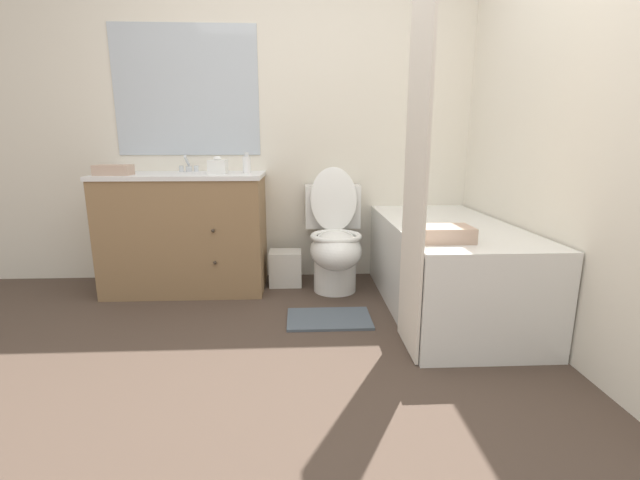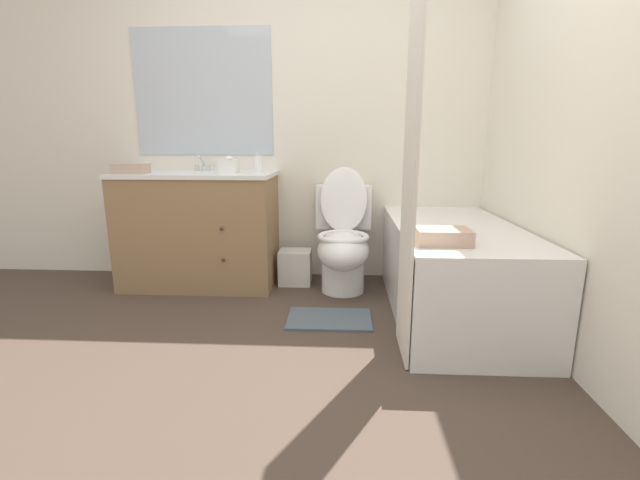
{
  "view_description": "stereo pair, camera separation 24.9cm",
  "coord_description": "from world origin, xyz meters",
  "px_view_note": "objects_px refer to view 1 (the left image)",
  "views": [
    {
      "loc": [
        0.04,
        -1.65,
        1.07
      ],
      "look_at": [
        0.15,
        0.78,
        0.51
      ],
      "focal_mm": 24.0,
      "sensor_mm": 36.0,
      "label": 1
    },
    {
      "loc": [
        0.29,
        -1.65,
        1.07
      ],
      "look_at": [
        0.15,
        0.78,
        0.51
      ],
      "focal_mm": 24.0,
      "sensor_mm": 36.0,
      "label": 2
    }
  ],
  "objects_px": {
    "bathtub": "(446,266)",
    "hand_towel_folded": "(113,170)",
    "toilet": "(335,242)",
    "vanity_cabinet": "(187,231)",
    "bath_towel_folded": "(446,234)",
    "wastebasket": "(286,268)",
    "bath_mat": "(329,319)",
    "sink_faucet": "(188,167)",
    "tissue_box": "(218,167)",
    "soap_dispenser": "(247,164)"
  },
  "relations": [
    {
      "from": "tissue_box",
      "to": "bath_mat",
      "type": "bearing_deg",
      "value": -39.32
    },
    {
      "from": "toilet",
      "to": "bathtub",
      "type": "xyz_separation_m",
      "value": [
        0.69,
        -0.41,
        -0.07
      ]
    },
    {
      "from": "bath_mat",
      "to": "bath_towel_folded",
      "type": "bearing_deg",
      "value": -29.52
    },
    {
      "from": "sink_faucet",
      "to": "bath_towel_folded",
      "type": "xyz_separation_m",
      "value": [
        1.58,
        -1.16,
        -0.28
      ]
    },
    {
      "from": "bathtub",
      "to": "tissue_box",
      "type": "bearing_deg",
      "value": 163.75
    },
    {
      "from": "bathtub",
      "to": "hand_towel_folded",
      "type": "distance_m",
      "value": 2.29
    },
    {
      "from": "wastebasket",
      "to": "bathtub",
      "type": "bearing_deg",
      "value": -26.36
    },
    {
      "from": "toilet",
      "to": "soap_dispenser",
      "type": "xyz_separation_m",
      "value": [
        -0.63,
        0.1,
        0.56
      ]
    },
    {
      "from": "sink_faucet",
      "to": "wastebasket",
      "type": "bearing_deg",
      "value": -11.1
    },
    {
      "from": "sink_faucet",
      "to": "bath_towel_folded",
      "type": "bearing_deg",
      "value": -36.26
    },
    {
      "from": "wastebasket",
      "to": "bath_mat",
      "type": "height_order",
      "value": "wastebasket"
    },
    {
      "from": "hand_towel_folded",
      "to": "sink_faucet",
      "type": "bearing_deg",
      "value": 38.38
    },
    {
      "from": "soap_dispenser",
      "to": "bath_mat",
      "type": "relative_size",
      "value": 0.29
    },
    {
      "from": "sink_faucet",
      "to": "bathtub",
      "type": "bearing_deg",
      "value": -20.55
    },
    {
      "from": "vanity_cabinet",
      "to": "soap_dispenser",
      "type": "height_order",
      "value": "soap_dispenser"
    },
    {
      "from": "toilet",
      "to": "soap_dispenser",
      "type": "distance_m",
      "value": 0.85
    },
    {
      "from": "sink_faucet",
      "to": "vanity_cabinet",
      "type": "bearing_deg",
      "value": -90.0
    },
    {
      "from": "wastebasket",
      "to": "toilet",
      "type": "bearing_deg",
      "value": -17.32
    },
    {
      "from": "toilet",
      "to": "wastebasket",
      "type": "distance_m",
      "value": 0.44
    },
    {
      "from": "vanity_cabinet",
      "to": "bath_mat",
      "type": "distance_m",
      "value": 1.27
    },
    {
      "from": "tissue_box",
      "to": "bath_towel_folded",
      "type": "relative_size",
      "value": 0.49
    },
    {
      "from": "toilet",
      "to": "bathtub",
      "type": "distance_m",
      "value": 0.81
    },
    {
      "from": "vanity_cabinet",
      "to": "wastebasket",
      "type": "relative_size",
      "value": 4.34
    },
    {
      "from": "sink_faucet",
      "to": "soap_dispenser",
      "type": "distance_m",
      "value": 0.48
    },
    {
      "from": "bath_towel_folded",
      "to": "soap_dispenser",
      "type": "bearing_deg",
      "value": 138.38
    },
    {
      "from": "tissue_box",
      "to": "sink_faucet",
      "type": "bearing_deg",
      "value": 139.27
    },
    {
      "from": "vanity_cabinet",
      "to": "bath_towel_folded",
      "type": "bearing_deg",
      "value": -31.8
    },
    {
      "from": "soap_dispenser",
      "to": "vanity_cabinet",
      "type": "bearing_deg",
      "value": -177.2
    },
    {
      "from": "toilet",
      "to": "hand_towel_folded",
      "type": "height_order",
      "value": "hand_towel_folded"
    },
    {
      "from": "toilet",
      "to": "soap_dispenser",
      "type": "height_order",
      "value": "soap_dispenser"
    },
    {
      "from": "sink_faucet",
      "to": "toilet",
      "type": "xyz_separation_m",
      "value": [
        1.08,
        -0.25,
        -0.53
      ]
    },
    {
      "from": "vanity_cabinet",
      "to": "hand_towel_folded",
      "type": "distance_m",
      "value": 0.63
    },
    {
      "from": "hand_towel_folded",
      "to": "bath_towel_folded",
      "type": "bearing_deg",
      "value": -22.63
    },
    {
      "from": "vanity_cabinet",
      "to": "tissue_box",
      "type": "bearing_deg",
      "value": -9.6
    },
    {
      "from": "bath_mat",
      "to": "hand_towel_folded",
      "type": "bearing_deg",
      "value": 160.41
    },
    {
      "from": "wastebasket",
      "to": "soap_dispenser",
      "type": "height_order",
      "value": "soap_dispenser"
    },
    {
      "from": "vanity_cabinet",
      "to": "soap_dispenser",
      "type": "relative_size",
      "value": 7.77
    },
    {
      "from": "tissue_box",
      "to": "vanity_cabinet",
      "type": "bearing_deg",
      "value": 170.4
    },
    {
      "from": "toilet",
      "to": "sink_faucet",
      "type": "bearing_deg",
      "value": 166.76
    },
    {
      "from": "tissue_box",
      "to": "bath_mat",
      "type": "distance_m",
      "value": 1.31
    },
    {
      "from": "vanity_cabinet",
      "to": "bathtub",
      "type": "height_order",
      "value": "vanity_cabinet"
    },
    {
      "from": "vanity_cabinet",
      "to": "toilet",
      "type": "bearing_deg",
      "value": -3.97
    },
    {
      "from": "sink_faucet",
      "to": "tissue_box",
      "type": "bearing_deg",
      "value": -40.73
    },
    {
      "from": "bathtub",
      "to": "hand_towel_folded",
      "type": "bearing_deg",
      "value": 171.24
    },
    {
      "from": "bathtub",
      "to": "wastebasket",
      "type": "distance_m",
      "value": 1.19
    },
    {
      "from": "toilet",
      "to": "tissue_box",
      "type": "height_order",
      "value": "tissue_box"
    },
    {
      "from": "bathtub",
      "to": "hand_towel_folded",
      "type": "xyz_separation_m",
      "value": [
        -2.18,
        0.34,
        0.6
      ]
    },
    {
      "from": "toilet",
      "to": "hand_towel_folded",
      "type": "xyz_separation_m",
      "value": [
        -1.49,
        -0.07,
        0.53
      ]
    },
    {
      "from": "hand_towel_folded",
      "to": "vanity_cabinet",
      "type": "bearing_deg",
      "value": 19.72
    },
    {
      "from": "bathtub",
      "to": "vanity_cabinet",
      "type": "bearing_deg",
      "value": 164.7
    }
  ]
}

